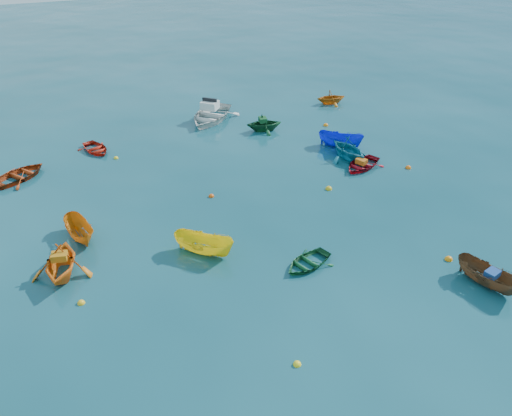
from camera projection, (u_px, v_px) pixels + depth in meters
name	position (u px, v px, depth m)	size (l,w,h in m)	color
ground	(299.00, 268.00, 22.64)	(160.00, 160.00, 0.00)	#093A44
sampan_brown_mid	(485.00, 285.00, 21.66)	(1.09, 2.90, 1.12)	brown
dinghy_orange_w	(64.00, 274.00, 22.27)	(2.64, 3.07, 1.61)	orange
sampan_yellow_mid	(205.00, 253.00, 23.61)	(1.15, 3.05, 1.18)	yellow
dinghy_green_e	(307.00, 265.00, 22.84)	(1.79, 2.50, 0.52)	#14562B
dinghy_cyan_se	(347.00, 158.00, 32.38)	(2.59, 3.00, 1.58)	#166F89
dinghy_red_nw	(21.00, 178.00, 30.03)	(2.35, 3.28, 0.68)	#9F320D
sampan_orange_n	(82.00, 239.00, 24.65)	(1.07, 2.85, 1.10)	orange
dinghy_green_n	(264.00, 131.00, 36.32)	(2.18, 2.53, 1.33)	#104723
dinghy_red_ne	(361.00, 167.00, 31.27)	(2.08, 2.91, 0.60)	#A10D1A
sampan_blue_far	(340.00, 147.00, 33.86)	(1.16, 3.08, 1.19)	#1127DB
dinghy_red_far	(96.00, 151.00, 33.31)	(1.89, 2.65, 0.55)	red
dinghy_orange_far	(331.00, 103.00, 41.20)	(2.04, 2.37, 1.25)	#C46612
motorboat_white	(211.00, 120.00, 38.09)	(3.53, 4.93, 1.62)	silver
tarp_blue_a	(492.00, 274.00, 21.19)	(0.62, 0.47, 0.30)	navy
tarp_orange_a	(59.00, 256.00, 21.80)	(0.67, 0.50, 0.32)	#BF7413
tarp_green_b	(263.00, 120.00, 35.86)	(0.70, 0.53, 0.34)	#134E22
tarp_orange_b	(361.00, 161.00, 30.97)	(0.64, 0.48, 0.31)	#C36014
buoy_ye_a	(297.00, 365.00, 17.92)	(0.30, 0.30, 0.30)	yellow
buoy_or_b	(448.00, 260.00, 23.19)	(0.37, 0.37, 0.37)	orange
buoy_ye_b	(81.00, 303.00, 20.66)	(0.31, 0.31, 0.31)	yellow
buoy_or_c	(211.00, 197.00, 28.16)	(0.32, 0.32, 0.32)	#E7500C
buoy_ye_c	(329.00, 189.00, 28.89)	(0.39, 0.39, 0.39)	gold
buoy_or_d	(408.00, 168.00, 31.17)	(0.36, 0.36, 0.36)	#FF640D
buoy_ye_d	(116.00, 158.00, 32.36)	(0.30, 0.30, 0.30)	yellow
buoy_or_e	(326.00, 126.00, 37.11)	(0.38, 0.38, 0.38)	orange
buoy_ye_e	(327.00, 142.00, 34.57)	(0.35, 0.35, 0.35)	yellow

